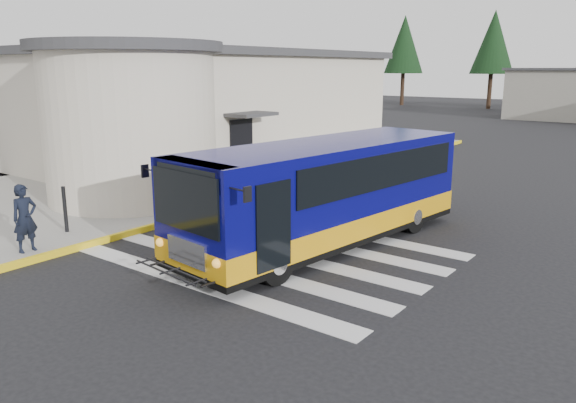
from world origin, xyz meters
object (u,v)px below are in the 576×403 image
Objects in this scene: transit_bus at (325,197)px; bollard at (65,209)px; pedestrian_a at (25,218)px; pedestrian_b at (130,180)px.

transit_bus is 6.51m from bollard.
bollard is (-5.48, -3.48, -0.45)m from transit_bus.
pedestrian_b is (-1.41, 3.91, 0.07)m from pedestrian_a.
bollard is (0.69, -2.51, -0.26)m from pedestrian_b.
transit_bus is 5.33× the size of pedestrian_b.
pedestrian_a is (-4.77, -4.89, -0.26)m from transit_bus.
pedestrian_a is 1.58m from bollard.
pedestrian_b is at bearing 21.65° from pedestrian_a.
transit_bus is 5.83× the size of pedestrian_a.
pedestrian_b is at bearing 105.40° from bollard.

